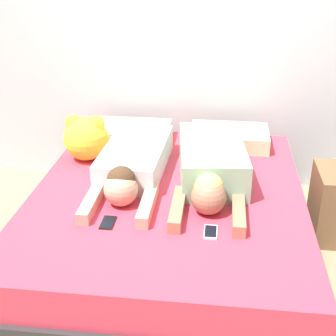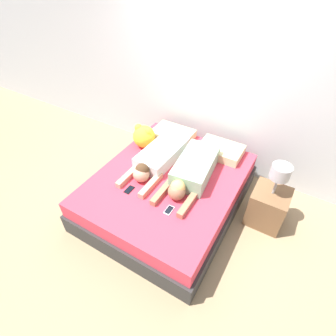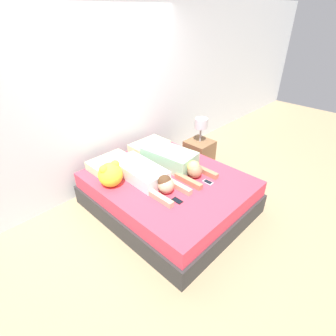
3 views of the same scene
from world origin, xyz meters
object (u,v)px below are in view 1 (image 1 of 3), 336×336
Objects in this scene: bed at (168,224)px; pillow_head_left at (132,133)px; cell_phone_right at (211,232)px; person_right at (211,166)px; pillow_head_right at (229,137)px; cell_phone_left at (108,223)px; plush_toy at (86,137)px; person_left at (133,164)px.

pillow_head_left is (-0.37, 0.77, 0.31)m from bed.
pillow_head_left is 4.41× the size of cell_phone_right.
person_right reaches higher than pillow_head_left.
pillow_head_right reaches higher than bed.
bed is 0.59m from cell_phone_right.
pillow_head_left and pillow_head_right have the same top height.
bed is at bearing 56.54° from cell_phone_left.
cell_phone_left is 0.90m from plush_toy.
pillow_head_left reaches higher than cell_phone_right.
cell_phone_right is (0.56, -0.03, 0.00)m from cell_phone_left.
person_left is at bearing -78.70° from pillow_head_left.
pillow_head_left is 0.51× the size of person_left.
pillow_head_left is 0.46m from plush_toy.
pillow_head_left is 1.39m from cell_phone_right.
plush_toy reaches higher than pillow_head_right.
pillow_head_left is 0.63m from person_left.
person_right reaches higher than pillow_head_right.
bed is at bearing -64.29° from pillow_head_left.
pillow_head_left is 1.20m from cell_phone_left.
person_left is 0.51m from person_right.
plush_toy is at bearing 112.71° from cell_phone_left.
plush_toy reaches higher than person_right.
person_right is at bearing -100.24° from pillow_head_right.
cell_phone_left reaches higher than bed.
cell_phone_left is 0.40× the size of plush_toy.
cell_phone_right is at bearing -61.94° from pillow_head_left.
cell_phone_right is (0.28, -0.45, 0.26)m from bed.
pillow_head_left is 1.78× the size of plush_toy.
bed is 0.85m from plush_toy.
person_left is (0.12, -0.62, 0.03)m from pillow_head_left.
bed is at bearing -115.71° from pillow_head_right.
pillow_head_left is 4.41× the size of cell_phone_left.
pillow_head_left is at bearing 134.62° from person_right.
person_left is (-0.25, 0.16, 0.34)m from bed.
plush_toy is at bearing 163.42° from person_right.
person_right reaches higher than person_left.
cell_phone_right is (0.02, -0.59, -0.11)m from person_right.
person_left is at bearing 87.01° from cell_phone_left.
pillow_head_right reaches higher than cell_phone_left.
bed is 0.57m from cell_phone_left.
plush_toy is at bearing 147.45° from bed.
pillow_head_left reaches higher than cell_phone_left.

